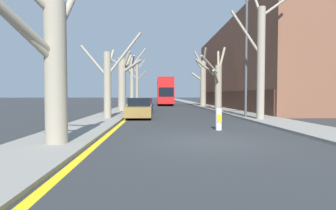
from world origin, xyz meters
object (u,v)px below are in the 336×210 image
(street_tree_left_2, at_px, (123,82))
(traffic_bollard, at_px, (219,119))
(street_tree_left_0, at_px, (51,63))
(street_tree_right_1, at_px, (217,82))
(street_tree_left_1, at_px, (108,80))
(street_tree_right_0, at_px, (261,58))
(street_tree_left_4, at_px, (137,82))
(double_decker_bus, at_px, (165,90))
(parked_car_0, at_px, (140,108))
(street_tree_right_2, at_px, (203,81))
(lamp_post, at_px, (245,47))
(street_tree_left_3, at_px, (131,79))
(parked_car_2, at_px, (145,104))
(parked_car_1, at_px, (143,106))

(street_tree_left_2, distance_m, traffic_bollard, 15.19)
(street_tree_left_0, distance_m, street_tree_right_1, 22.05)
(street_tree_left_1, relative_size, street_tree_right_0, 0.70)
(street_tree_left_4, distance_m, double_decker_bus, 5.04)
(street_tree_right_1, xyz_separation_m, parked_car_0, (-7.88, -8.88, -2.37))
(street_tree_right_0, height_order, street_tree_right_2, street_tree_right_0)
(street_tree_left_0, bearing_deg, traffic_bollard, 31.30)
(street_tree_right_1, relative_size, double_decker_bus, 0.69)
(street_tree_right_1, relative_size, lamp_post, 0.77)
(lamp_post, bearing_deg, street_tree_left_0, -134.74)
(street_tree_right_0, relative_size, street_tree_right_1, 1.22)
(street_tree_right_1, distance_m, traffic_bollard, 16.39)
(street_tree_left_3, height_order, double_decker_bus, street_tree_left_3)
(street_tree_right_1, xyz_separation_m, double_decker_bus, (-5.12, 15.08, -0.61))
(street_tree_right_2, bearing_deg, double_decker_bus, 137.42)
(parked_car_2, relative_size, traffic_bollard, 4.07)
(parked_car_1, bearing_deg, parked_car_0, -90.00)
(parked_car_0, xyz_separation_m, lamp_post, (7.47, -1.03, 4.37))
(street_tree_left_4, bearing_deg, lamp_post, -70.48)
(street_tree_left_3, distance_m, double_decker_bus, 8.95)
(street_tree_left_3, distance_m, street_tree_right_1, 12.59)
(street_tree_right_2, xyz_separation_m, parked_car_0, (-8.14, -19.03, -3.07))
(street_tree_right_0, distance_m, parked_car_1, 11.89)
(parked_car_2, bearing_deg, double_decker_bus, 78.03)
(lamp_post, bearing_deg, street_tree_left_1, -178.43)
(street_tree_left_2, relative_size, street_tree_right_1, 0.84)
(parked_car_1, bearing_deg, traffic_bollard, -71.49)
(street_tree_left_3, distance_m, street_tree_right_2, 10.50)
(street_tree_left_1, xyz_separation_m, street_tree_left_3, (-0.02, 17.85, 1.18))
(street_tree_right_2, distance_m, parked_car_2, 11.89)
(street_tree_left_1, height_order, parked_car_2, street_tree_left_1)
(street_tree_left_0, relative_size, street_tree_left_2, 0.97)
(parked_car_0, height_order, traffic_bollard, parked_car_0)
(parked_car_0, bearing_deg, street_tree_left_2, 106.75)
(double_decker_bus, bearing_deg, street_tree_left_3, -123.08)
(street_tree_left_0, relative_size, street_tree_left_1, 0.96)
(street_tree_left_2, distance_m, street_tree_right_2, 15.95)
(street_tree_left_4, relative_size, street_tree_right_1, 1.12)
(double_decker_bus, relative_size, parked_car_2, 2.38)
(street_tree_left_1, distance_m, parked_car_2, 12.57)
(double_decker_bus, height_order, parked_car_2, double_decker_bus)
(street_tree_right_0, distance_m, street_tree_right_2, 21.50)
(parked_car_2, relative_size, lamp_post, 0.47)
(traffic_bollard, bearing_deg, street_tree_right_0, 49.19)
(parked_car_1, height_order, traffic_bollard, parked_car_1)
(street_tree_left_1, height_order, street_tree_left_2, street_tree_left_1)
(street_tree_left_3, xyz_separation_m, lamp_post, (9.53, -17.59, 1.22))
(street_tree_left_0, height_order, street_tree_right_0, street_tree_right_0)
(street_tree_left_2, height_order, street_tree_right_2, street_tree_right_2)
(street_tree_left_0, relative_size, lamp_post, 0.62)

